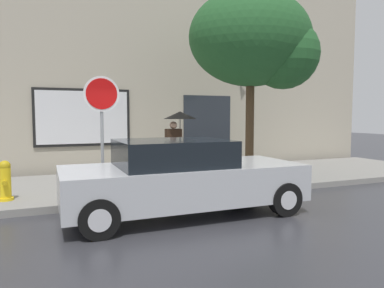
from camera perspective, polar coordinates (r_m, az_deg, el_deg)
name	(u,v)px	position (r m, az deg, el deg)	size (l,w,h in m)	color
ground_plane	(168,216)	(6.92, -3.77, -11.36)	(60.00, 60.00, 0.00)	#333338
sidewalk	(133,184)	(9.72, -9.40, -6.32)	(20.00, 4.00, 0.15)	gray
building_facade	(114,66)	(12.11, -12.29, 11.96)	(20.00, 0.67, 7.00)	#B2A893
parked_car	(182,178)	(6.90, -1.62, -5.37)	(4.54, 1.93, 1.44)	#B7BABF
fire_hydrant	(5,181)	(8.35, -27.51, -5.21)	(0.30, 0.44, 0.83)	yellow
pedestrian_with_umbrella	(178,125)	(10.49, -2.25, 3.09)	(0.98, 0.98, 1.87)	black
street_tree	(258,42)	(10.10, 10.36, 15.62)	(3.39, 2.88, 5.07)	#4C3823
stop_sign	(102,112)	(7.99, -14.11, 4.99)	(0.76, 0.10, 2.59)	gray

